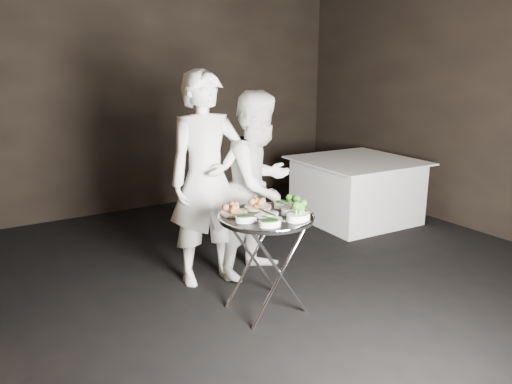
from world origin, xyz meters
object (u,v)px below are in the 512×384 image
waiter_right (259,185)px  dining_table (356,190)px  tray_stand (266,259)px  serving_tray (266,217)px  waiter_left (207,179)px

waiter_right → dining_table: (1.90, 0.72, -0.46)m
tray_stand → waiter_right: 0.87m
tray_stand → waiter_right: size_ratio=0.46×
serving_tray → waiter_right: (0.37, 0.67, 0.07)m
tray_stand → serving_tray: bearing=0.0°
dining_table → serving_tray: bearing=-148.4°
serving_tray → waiter_right: bearing=61.5°
waiter_left → dining_table: size_ratio=1.40×
waiter_right → dining_table: 2.08m
tray_stand → dining_table: size_ratio=0.57×
serving_tray → dining_table: 2.69m
serving_tray → waiter_right: 0.77m
tray_stand → waiter_left: waiter_left is taller
tray_stand → waiter_left: (-0.12, 0.77, 0.51)m
waiter_left → waiter_right: waiter_left is taller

